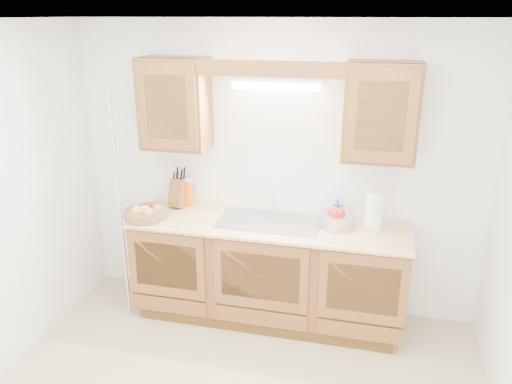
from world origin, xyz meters
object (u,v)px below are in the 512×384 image
(fruit_basket, at_px, (146,212))
(paper_towel, at_px, (374,211))
(apple_bowl, at_px, (336,219))
(knife_block, at_px, (179,192))

(fruit_basket, distance_m, paper_towel, 1.89)
(paper_towel, bearing_deg, apple_bowl, -177.49)
(paper_towel, bearing_deg, knife_block, 176.20)
(paper_towel, bearing_deg, fruit_basket, -173.45)
(fruit_basket, xyz_separation_m, apple_bowl, (1.57, 0.20, 0.01))
(fruit_basket, bearing_deg, paper_towel, 6.55)
(knife_block, distance_m, paper_towel, 1.70)
(paper_towel, distance_m, apple_bowl, 0.31)
(paper_towel, relative_size, apple_bowl, 1.26)
(knife_block, height_order, apple_bowl, knife_block)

